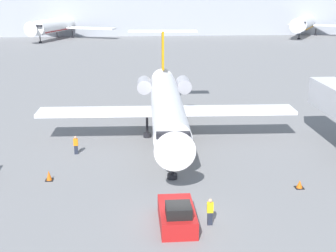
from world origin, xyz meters
The scene contains 10 objects.
ground_plane centered at (0.00, 0.00, 0.00)m, with size 600.00×600.00×0.00m, color slate.
terminal_building centered at (0.00, 120.00, 6.55)m, with size 180.00×16.80×13.06m.
airplane_main centered at (0.46, 17.32, 3.58)m, with size 25.46×25.99×9.69m.
pushback_tug centered at (-0.23, -0.05, 0.69)m, with size 2.26×4.40×1.86m.
worker_near_tug centered at (1.89, -0.21, 0.98)m, with size 0.40×0.26×1.85m.
worker_by_wing centered at (-8.16, 13.73, 0.90)m, with size 0.40×0.24×1.73m.
traffic_cone_left centered at (-9.67, 7.86, 0.39)m, with size 0.62×0.62×0.82m.
traffic_cone_right centered at (9.67, 4.86, 0.30)m, with size 0.66×0.66×0.63m.
airplane_parked_far_left centered at (49.26, 110.42, 3.98)m, with size 29.09×29.81×11.12m.
airplane_parked_far_right centered at (-22.00, 108.94, 3.82)m, with size 30.33×30.82×10.82m.
Camera 1 is at (-2.97, -27.04, 15.06)m, focal length 50.00 mm.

